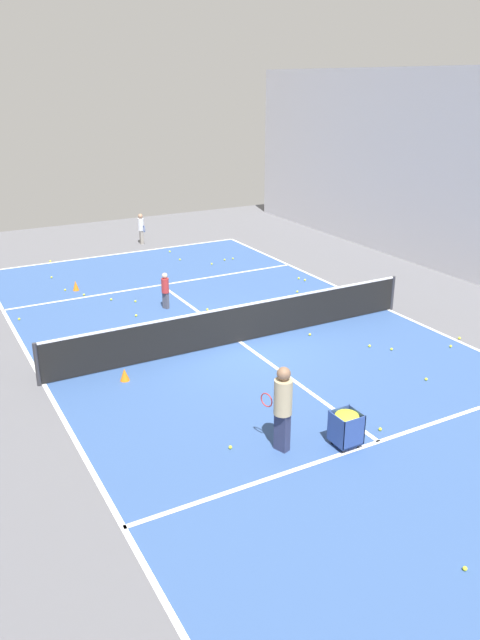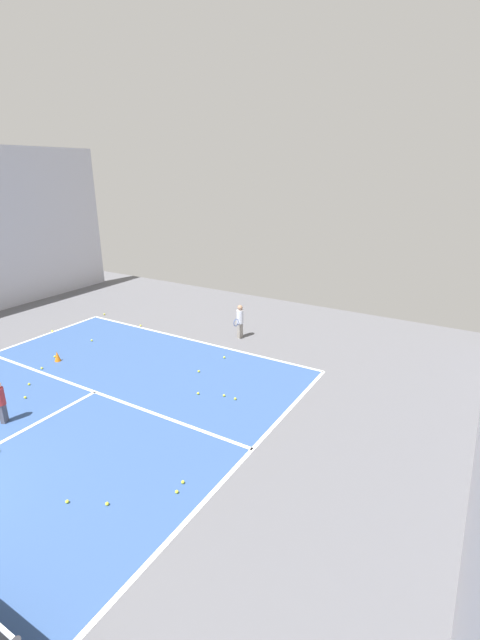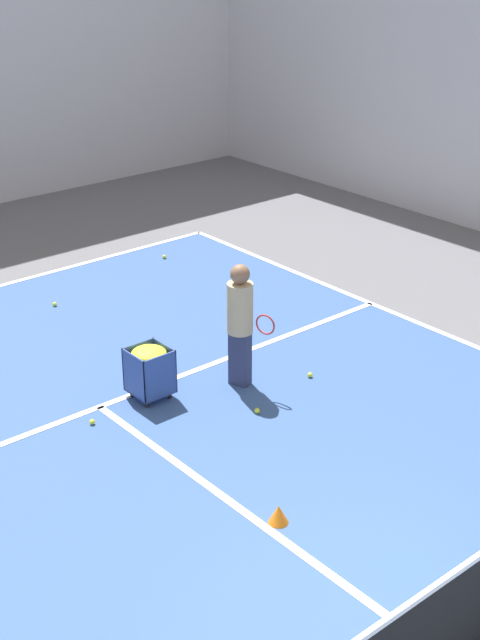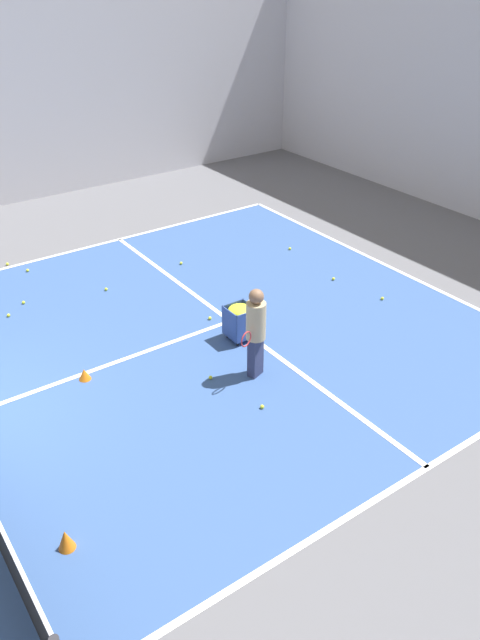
# 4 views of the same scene
# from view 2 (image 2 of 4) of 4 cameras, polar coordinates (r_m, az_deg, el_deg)

# --- Properties ---
(line_baseline_near) EXTENTS (10.27, 0.10, 0.00)m
(line_baseline_near) POSITION_cam_2_polar(r_m,az_deg,el_deg) (15.94, -6.45, -2.65)
(line_baseline_near) COLOR white
(line_baseline_near) RESTS_ON ground
(line_service_near) EXTENTS (10.27, 0.10, 0.00)m
(line_service_near) POSITION_cam_2_polar(r_m,az_deg,el_deg) (12.98, -18.78, -9.07)
(line_service_near) COLOR white
(line_service_near) RESTS_ON ground
(player_near_baseline) EXTENTS (0.28, 0.60, 1.28)m
(player_near_baseline) POSITION_cam_2_polar(r_m,az_deg,el_deg) (15.79, -0.02, 0.09)
(player_near_baseline) COLOR gray
(player_near_baseline) RESTS_ON ground
(child_midcourt) EXTENTS (0.30, 0.30, 1.13)m
(child_midcourt) POSITION_cam_2_polar(r_m,az_deg,el_deg) (12.18, -29.32, -9.21)
(child_midcourt) COLOR #4C4C56
(child_midcourt) RESTS_ON ground
(training_cone_0) EXTENTS (0.20, 0.20, 0.33)m
(training_cone_0) POSITION_cam_2_polar(r_m,az_deg,el_deg) (15.32, -23.18, -4.48)
(training_cone_0) COLOR orange
(training_cone_0) RESTS_ON ground
(tennis_ball_0) EXTENTS (0.07, 0.07, 0.07)m
(tennis_ball_0) POSITION_cam_2_polar(r_m,az_deg,el_deg) (9.38, -22.05, -21.52)
(tennis_ball_0) COLOR yellow
(tennis_ball_0) RESTS_ON ground
(tennis_ball_6) EXTENTS (0.07, 0.07, 0.07)m
(tennis_ball_6) POSITION_cam_2_polar(r_m,az_deg,el_deg) (14.35, -2.11, -4.99)
(tennis_ball_6) COLOR yellow
(tennis_ball_6) RESTS_ON ground
(tennis_ball_8) EXTENTS (0.07, 0.07, 0.07)m
(tennis_ball_8) POSITION_cam_2_polar(r_m,az_deg,el_deg) (13.36, -26.72, -9.20)
(tennis_ball_8) COLOR yellow
(tennis_ball_8) RESTS_ON ground
(tennis_ball_10) EXTENTS (0.07, 0.07, 0.07)m
(tennis_ball_10) POSITION_cam_2_polar(r_m,az_deg,el_deg) (13.46, -5.52, -6.81)
(tennis_ball_10) COLOR yellow
(tennis_ball_10) RESTS_ON ground
(tennis_ball_12) EXTENTS (0.07, 0.07, 0.07)m
(tennis_ball_12) POSITION_cam_2_polar(r_m,az_deg,el_deg) (9.07, -8.43, -21.71)
(tennis_ball_12) COLOR yellow
(tennis_ball_12) RESTS_ON ground
(tennis_ball_13) EXTENTS (0.07, 0.07, 0.07)m
(tennis_ball_13) POSITION_cam_2_polar(r_m,az_deg,el_deg) (14.97, -24.92, -5.84)
(tennis_ball_13) COLOR yellow
(tennis_ball_13) RESTS_ON ground
(tennis_ball_17) EXTENTS (0.07, 0.07, 0.07)m
(tennis_ball_17) POSITION_cam_2_polar(r_m,az_deg,el_deg) (9.10, -17.31, -22.35)
(tennis_ball_17) COLOR yellow
(tennis_ball_17) RESTS_ON ground
(tennis_ball_19) EXTENTS (0.07, 0.07, 0.07)m
(tennis_ball_19) POSITION_cam_2_polar(r_m,az_deg,el_deg) (18.14, -23.75, -1.35)
(tennis_ball_19) COLOR yellow
(tennis_ball_19) RESTS_ON ground
(tennis_ball_21) EXTENTS (0.07, 0.07, 0.07)m
(tennis_ball_21) POSITION_cam_2_polar(r_m,az_deg,el_deg) (9.27, -7.63, -20.62)
(tennis_ball_21) COLOR yellow
(tennis_ball_21) RESTS_ON ground
(tennis_ball_23) EXTENTS (0.07, 0.07, 0.07)m
(tennis_ball_23) POSITION_cam_2_polar(r_m,az_deg,el_deg) (12.07, -2.14, -10.02)
(tennis_ball_23) COLOR yellow
(tennis_ball_23) RESTS_ON ground
(tennis_ball_24) EXTENTS (0.07, 0.07, 0.07)m
(tennis_ball_24) POSITION_cam_2_polar(r_m,az_deg,el_deg) (11.91, -0.65, -10.45)
(tennis_ball_24) COLOR yellow
(tennis_ball_24) RESTS_ON ground
(tennis_ball_26) EXTENTS (0.07, 0.07, 0.07)m
(tennis_ball_26) POSITION_cam_2_polar(r_m,az_deg,el_deg) (17.65, -13.12, -0.72)
(tennis_ball_26) COLOR yellow
(tennis_ball_26) RESTS_ON ground
(tennis_ball_28) EXTENTS (0.07, 0.07, 0.07)m
(tennis_ball_28) POSITION_cam_2_polar(r_m,az_deg,el_deg) (12.22, -5.61, -9.71)
(tennis_ball_28) COLOR yellow
(tennis_ball_28) RESTS_ON ground
(tennis_ball_29) EXTENTS (0.07, 0.07, 0.07)m
(tennis_ball_29) POSITION_cam_2_polar(r_m,az_deg,el_deg) (14.08, -26.32, -7.67)
(tennis_ball_29) COLOR yellow
(tennis_ball_29) RESTS_ON ground
(tennis_ball_31) EXTENTS (0.07, 0.07, 0.07)m
(tennis_ball_31) POSITION_cam_2_polar(r_m,az_deg,el_deg) (16.63, -19.17, -2.58)
(tennis_ball_31) COLOR yellow
(tennis_ball_31) RESTS_ON ground
(tennis_ball_33) EXTENTS (0.07, 0.07, 0.07)m
(tennis_ball_33) POSITION_cam_2_polar(r_m,az_deg,el_deg) (19.44, -17.65, 0.74)
(tennis_ball_33) COLOR yellow
(tennis_ball_33) RESTS_ON ground
(tennis_ball_34) EXTENTS (0.07, 0.07, 0.07)m
(tennis_ball_34) POSITION_cam_2_polar(r_m,az_deg,el_deg) (15.69, -23.47, -4.49)
(tennis_ball_34) COLOR yellow
(tennis_ball_34) RESTS_ON ground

